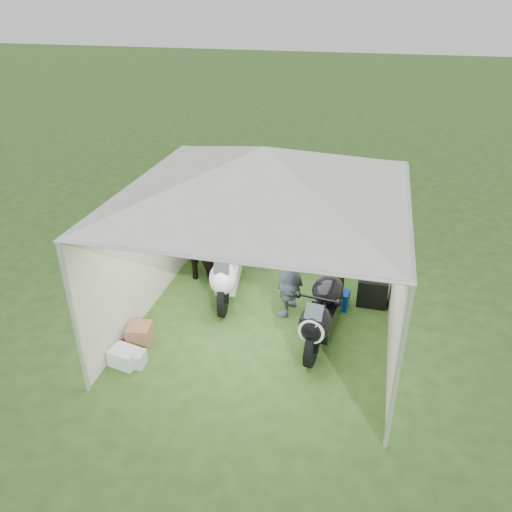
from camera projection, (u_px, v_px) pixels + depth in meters
The scene contains 11 objects.
ground at pixel (262, 326), 8.18m from camera, with size 80.00×80.00×0.00m, color #2B4919.
canopy_tent at pixel (264, 176), 6.98m from camera, with size 5.66×5.66×3.00m.
motorcycle_white at pixel (228, 266), 8.75m from camera, with size 0.66×2.11×1.04m.
motorcycle_black at pixel (324, 308), 7.61m from camera, with size 0.63×2.11×1.04m.
paddock_stand at pixel (336, 299), 8.60m from camera, with size 0.43×0.27×0.33m, color blue.
person_dark_jacket at pixel (201, 234), 9.19m from camera, with size 0.86×0.67×1.77m, color black.
person_blue_jacket at pixel (289, 264), 8.11m from camera, with size 0.68×0.45×1.87m, color slate.
equipment_box at pixel (372, 291), 8.66m from camera, with size 0.50×0.40×0.50m, color black.
crate_0 at pixel (124, 357), 7.30m from camera, with size 0.40×0.31×0.26m, color silver.
crate_1 at pixel (140, 334), 7.73m from camera, with size 0.36×0.36×0.32m, color #8E5F41.
crate_2 at pixel (134, 359), 7.29m from camera, with size 0.30×0.25×0.22m, color #B7BBC1.
Camera 1 is at (1.50, -6.48, 4.89)m, focal length 35.00 mm.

